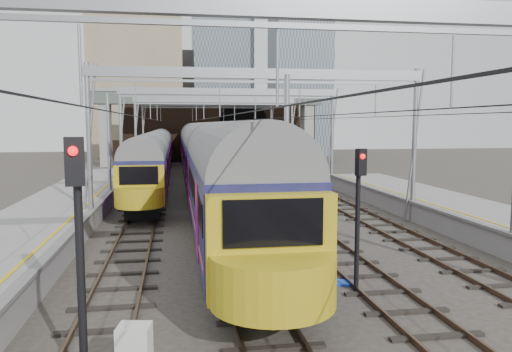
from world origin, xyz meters
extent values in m
plane|color=#38332D|center=(0.00, 0.00, 0.00)|extent=(160.00, 160.00, 0.00)
cube|color=gray|center=(-10.20, 2.50, 0.55)|extent=(4.20, 55.00, 1.10)
cube|color=slate|center=(-8.15, 2.50, 1.05)|extent=(0.35, 55.00, 0.12)
cube|color=gold|center=(-8.65, 2.50, 1.11)|extent=(0.12, 55.00, 0.01)
cube|color=#4C3828|center=(-6.72, 15.00, 0.09)|extent=(0.08, 80.00, 0.16)
cube|color=#4C3828|center=(-5.28, 15.00, 0.09)|extent=(0.08, 80.00, 0.16)
cube|color=black|center=(-6.00, 15.00, 0.01)|extent=(2.40, 80.00, 0.14)
cube|color=#4C3828|center=(-2.72, 15.00, 0.09)|extent=(0.08, 80.00, 0.16)
cube|color=#4C3828|center=(-1.28, 15.00, 0.09)|extent=(0.08, 80.00, 0.16)
cube|color=black|center=(-2.00, 15.00, 0.01)|extent=(2.40, 80.00, 0.14)
cube|color=#4C3828|center=(1.28, 15.00, 0.09)|extent=(0.08, 80.00, 0.16)
cube|color=#4C3828|center=(2.72, 15.00, 0.09)|extent=(0.08, 80.00, 0.16)
cube|color=black|center=(2.00, 15.00, 0.01)|extent=(2.40, 80.00, 0.14)
cube|color=#4C3828|center=(5.28, 15.00, 0.09)|extent=(0.08, 80.00, 0.16)
cube|color=#4C3828|center=(6.72, 15.00, 0.09)|extent=(0.08, 80.00, 0.16)
cube|color=black|center=(6.00, 15.00, 0.01)|extent=(2.40, 80.00, 0.14)
cube|color=gray|center=(0.00, -6.00, 7.60)|extent=(16.80, 0.28, 0.50)
cylinder|color=gray|center=(-8.20, 8.00, 4.00)|extent=(0.24, 0.24, 8.00)
cylinder|color=gray|center=(8.20, 8.00, 4.00)|extent=(0.24, 0.24, 8.00)
cube|color=gray|center=(0.00, 8.00, 7.60)|extent=(16.80, 0.28, 0.50)
cylinder|color=gray|center=(-8.20, 22.00, 4.00)|extent=(0.24, 0.24, 8.00)
cylinder|color=gray|center=(8.20, 22.00, 4.00)|extent=(0.24, 0.24, 8.00)
cube|color=gray|center=(0.00, 22.00, 7.60)|extent=(16.80, 0.28, 0.50)
cylinder|color=gray|center=(-8.20, 36.00, 4.00)|extent=(0.24, 0.24, 8.00)
cylinder|color=gray|center=(8.20, 36.00, 4.00)|extent=(0.24, 0.24, 8.00)
cube|color=gray|center=(0.00, 36.00, 7.60)|extent=(16.80, 0.28, 0.50)
cylinder|color=gray|center=(-8.20, 48.00, 4.00)|extent=(0.24, 0.24, 8.00)
cylinder|color=gray|center=(8.20, 48.00, 4.00)|extent=(0.24, 0.24, 8.00)
cube|color=gray|center=(0.00, 48.00, 7.60)|extent=(16.80, 0.28, 0.50)
cube|color=black|center=(-6.00, 15.00, 5.50)|extent=(0.03, 80.00, 0.03)
cube|color=black|center=(-2.00, 15.00, 5.50)|extent=(0.03, 80.00, 0.03)
cube|color=black|center=(2.00, 15.00, 5.50)|extent=(0.03, 80.00, 0.03)
cube|color=black|center=(6.00, 15.00, 5.50)|extent=(0.03, 80.00, 0.03)
cube|color=#312015|center=(2.00, 52.00, 4.50)|extent=(26.00, 2.00, 9.00)
cube|color=black|center=(5.00, 50.98, 2.60)|extent=(6.50, 0.10, 5.20)
cylinder|color=black|center=(5.00, 50.98, 5.20)|extent=(6.50, 0.10, 6.50)
cube|color=#312015|center=(-10.00, 51.00, 1.50)|extent=(6.00, 1.50, 3.00)
cube|color=gray|center=(-12.50, 46.00, 4.10)|extent=(1.20, 2.50, 8.20)
cube|color=gray|center=(12.50, 46.00, 4.10)|extent=(1.20, 2.50, 8.20)
cube|color=#4C564F|center=(0.00, 46.00, 8.20)|extent=(28.00, 3.00, 1.40)
cube|color=gray|center=(0.00, 46.00, 9.10)|extent=(28.00, 3.00, 0.30)
cube|color=tan|center=(-10.00, 66.00, 11.00)|extent=(14.00, 12.00, 22.00)
cube|color=#4C5660|center=(4.00, 72.00, 16.00)|extent=(10.00, 10.00, 32.00)
cube|color=gray|center=(-2.00, 80.00, 9.00)|extent=(18.00, 14.00, 18.00)
cube|color=black|center=(-2.00, 30.48, 0.35)|extent=(2.42, 71.57, 0.70)
cube|color=#121A40|center=(-2.00, 30.48, 2.37)|extent=(3.08, 71.57, 2.75)
cylinder|color=slate|center=(-2.00, 30.48, 3.75)|extent=(3.02, 71.07, 3.02)
cube|color=black|center=(-2.00, 30.48, 2.81)|extent=(3.10, 70.37, 0.82)
cube|color=#C03C64|center=(-2.00, 30.48, 1.60)|extent=(3.10, 70.57, 0.13)
cube|color=#B69E17|center=(-2.00, -5.45, 2.27)|extent=(3.02, 0.60, 2.55)
cube|color=black|center=(-2.00, -5.62, 2.92)|extent=(2.31, 0.08, 1.10)
cube|color=black|center=(-6.00, 31.27, 0.35)|extent=(1.99, 44.27, 0.70)
cube|color=#121A40|center=(-6.00, 31.27, 2.13)|extent=(2.54, 44.27, 2.26)
cylinder|color=slate|center=(-6.00, 31.27, 3.26)|extent=(2.49, 43.77, 2.49)
cube|color=black|center=(-6.00, 31.27, 2.49)|extent=(2.56, 43.07, 0.68)
cube|color=#C03C64|center=(-6.00, 31.27, 1.50)|extent=(2.56, 43.27, 0.11)
cube|color=#B69E17|center=(-6.00, 8.98, 2.03)|extent=(2.49, 0.60, 2.06)
cube|color=black|center=(-6.00, 8.81, 2.58)|extent=(1.90, 0.08, 0.91)
cylinder|color=black|center=(-5.97, -6.90, 2.38)|extent=(0.16, 0.16, 4.77)
cube|color=black|center=(-5.97, -7.08, 4.47)|extent=(0.37, 0.23, 0.89)
sphere|color=red|center=(-5.97, -7.20, 4.67)|extent=(0.18, 0.18, 0.18)
cylinder|color=black|center=(1.26, -2.29, 2.14)|extent=(0.14, 0.14, 4.29)
cube|color=black|center=(1.26, -2.47, 4.02)|extent=(0.36, 0.28, 0.80)
sphere|color=red|center=(1.26, -2.59, 4.20)|extent=(0.16, 0.16, 0.16)
cube|color=blue|center=(1.62, 7.18, 0.05)|extent=(0.98, 0.80, 0.10)
cube|color=blue|center=(-0.68, 4.14, 0.06)|extent=(1.14, 1.00, 0.11)
cube|color=blue|center=(1.05, -1.49, 0.04)|extent=(0.89, 0.76, 0.09)
camera|label=1|loc=(-4.15, -16.50, 5.15)|focal=35.00mm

